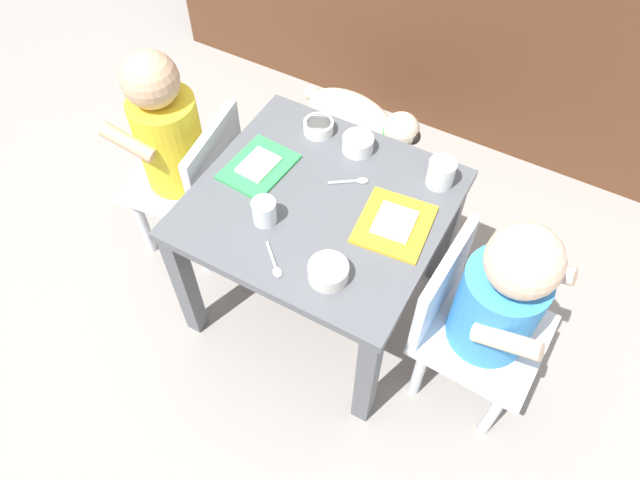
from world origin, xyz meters
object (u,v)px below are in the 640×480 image
(water_cup_right, at_px, (264,213))
(spoon_by_right_tray, at_px, (274,263))
(veggie_bowl_far, at_px, (360,144))
(food_tray_right, at_px, (394,224))
(dog, at_px, (357,122))
(veggie_bowl_near, at_px, (328,271))
(spoon_by_left_tray, at_px, (353,181))
(seated_child_right, at_px, (495,301))
(dining_table, at_px, (320,221))
(food_tray_left, at_px, (259,166))
(water_cup_left, at_px, (441,174))
(seated_child_left, at_px, (172,140))
(cereal_bowl_left_side, at_px, (318,126))

(water_cup_right, bearing_deg, spoon_by_right_tray, -48.62)
(veggie_bowl_far, bearing_deg, water_cup_right, -105.87)
(food_tray_right, xyz_separation_m, water_cup_right, (-0.27, -0.13, 0.02))
(veggie_bowl_far, distance_m, spoon_by_right_tray, 0.40)
(dog, xyz_separation_m, veggie_bowl_near, (0.28, -0.72, 0.28))
(spoon_by_left_tray, bearing_deg, water_cup_right, -121.10)
(seated_child_right, height_order, food_tray_right, seated_child_right)
(dining_table, bearing_deg, spoon_by_right_tray, -89.67)
(seated_child_right, distance_m, dog, 0.88)
(water_cup_right, relative_size, veggie_bowl_far, 0.77)
(seated_child_right, bearing_deg, water_cup_right, -171.95)
(food_tray_left, xyz_separation_m, spoon_by_right_tray, (0.19, -0.23, -0.00))
(water_cup_left, relative_size, spoon_by_right_tray, 0.83)
(seated_child_left, xyz_separation_m, water_cup_left, (0.68, 0.18, 0.06))
(seated_child_left, bearing_deg, water_cup_right, -18.68)
(seated_child_left, relative_size, veggie_bowl_near, 7.73)
(seated_child_right, xyz_separation_m, spoon_by_right_tray, (-0.46, -0.17, 0.04))
(dog, xyz_separation_m, water_cup_right, (0.08, -0.66, 0.28))
(seated_child_left, bearing_deg, spoon_by_left_tray, 8.82)
(dining_table, distance_m, dog, 0.59)
(seated_child_right, xyz_separation_m, water_cup_right, (-0.54, -0.08, 0.06))
(cereal_bowl_left_side, height_order, spoon_by_left_tray, cereal_bowl_left_side)
(dog, relative_size, veggie_bowl_far, 5.42)
(seated_child_right, xyz_separation_m, food_tray_left, (-0.64, 0.06, 0.04))
(food_tray_right, height_order, veggie_bowl_near, veggie_bowl_near)
(dining_table, height_order, veggie_bowl_far, veggie_bowl_far)
(veggie_bowl_near, bearing_deg, food_tray_right, 71.93)
(water_cup_left, height_order, spoon_by_right_tray, water_cup_left)
(dining_table, xyz_separation_m, cereal_bowl_left_side, (-0.12, 0.21, 0.09))
(veggie_bowl_far, relative_size, spoon_by_left_tray, 0.89)
(seated_child_left, bearing_deg, dog, 60.97)
(water_cup_left, xyz_separation_m, spoon_by_right_tray, (-0.22, -0.40, -0.03))
(dining_table, bearing_deg, seated_child_left, 178.22)
(cereal_bowl_left_side, bearing_deg, dining_table, -59.82)
(water_cup_left, xyz_separation_m, veggie_bowl_near, (-0.10, -0.37, -0.01))
(water_cup_right, bearing_deg, cereal_bowl_left_side, 96.55)
(seated_child_left, distance_m, food_tray_right, 0.64)
(food_tray_right, distance_m, spoon_by_left_tray, 0.16)
(veggie_bowl_far, bearing_deg, food_tray_right, -44.40)
(spoon_by_left_tray, bearing_deg, water_cup_left, 28.84)
(food_tray_left, bearing_deg, dining_table, -5.94)
(veggie_bowl_far, bearing_deg, dog, 115.85)
(seated_child_left, bearing_deg, water_cup_left, 14.70)
(dining_table, bearing_deg, veggie_bowl_near, -56.09)
(seated_child_right, distance_m, spoon_by_left_tray, 0.44)
(dog, bearing_deg, seated_child_right, -42.99)
(seated_child_right, bearing_deg, spoon_by_right_tray, -159.35)
(water_cup_left, xyz_separation_m, spoon_by_left_tray, (-0.18, -0.10, -0.03))
(spoon_by_right_tray, bearing_deg, dog, 102.36)
(dog, xyz_separation_m, food_tray_left, (-0.02, -0.52, 0.26))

